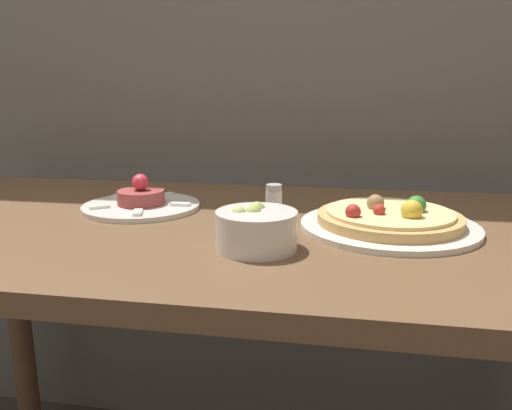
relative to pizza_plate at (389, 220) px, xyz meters
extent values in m
cube|color=brown|center=(-0.29, -0.01, -0.03)|extent=(1.47, 0.71, 0.03)
cylinder|color=brown|center=(-0.97, 0.29, -0.42)|extent=(0.06, 0.06, 0.74)
cylinder|color=silver|center=(0.00, 0.00, -0.01)|extent=(0.31, 0.31, 0.01)
cylinder|color=tan|center=(0.00, 0.00, 0.00)|extent=(0.25, 0.25, 0.02)
cylinder|color=beige|center=(0.00, 0.00, 0.01)|extent=(0.22, 0.22, 0.01)
sphere|color=#B22D23|center=(-0.06, -0.05, 0.02)|extent=(0.03, 0.03, 0.03)
sphere|color=gold|center=(0.03, -0.04, 0.03)|extent=(0.04, 0.04, 0.04)
sphere|color=#B22D23|center=(-0.02, -0.03, 0.02)|extent=(0.02, 0.02, 0.02)
sphere|color=#997047|center=(-0.02, 0.02, 0.03)|extent=(0.03, 0.03, 0.03)
sphere|color=#387F33|center=(0.04, 0.01, 0.03)|extent=(0.03, 0.03, 0.03)
cylinder|color=silver|center=(-0.49, 0.07, -0.01)|extent=(0.24, 0.24, 0.01)
cylinder|color=#933D38|center=(-0.49, 0.07, 0.01)|extent=(0.09, 0.09, 0.03)
sphere|color=#E0384C|center=(-0.49, 0.07, 0.04)|extent=(0.03, 0.03, 0.03)
cube|color=white|center=(-0.40, 0.07, 0.00)|extent=(0.04, 0.02, 0.01)
cube|color=white|center=(-0.46, 0.14, 0.00)|extent=(0.03, 0.04, 0.01)
cube|color=white|center=(-0.55, 0.11, 0.00)|extent=(0.04, 0.04, 0.01)
cube|color=white|center=(-0.55, 0.02, 0.00)|extent=(0.04, 0.04, 0.01)
cube|color=white|center=(-0.46, -0.01, 0.00)|extent=(0.03, 0.04, 0.01)
cylinder|color=silver|center=(-0.21, -0.15, 0.01)|extent=(0.13, 0.13, 0.06)
sphere|color=#A3B25B|center=(-0.22, -0.14, 0.04)|extent=(0.03, 0.03, 0.03)
sphere|color=#B7BC70|center=(-0.24, -0.15, 0.04)|extent=(0.03, 0.03, 0.03)
sphere|color=#A3B25B|center=(-0.21, -0.12, 0.04)|extent=(0.03, 0.03, 0.03)
sphere|color=#B7BC70|center=(-0.22, -0.14, 0.04)|extent=(0.03, 0.03, 0.03)
cylinder|color=silver|center=(-0.21, 0.00, 0.01)|extent=(0.03, 0.03, 0.06)
cylinder|color=#B2B2B7|center=(-0.21, 0.00, 0.05)|extent=(0.03, 0.03, 0.01)
camera|label=1|loc=(-0.08, -0.87, 0.23)|focal=35.00mm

